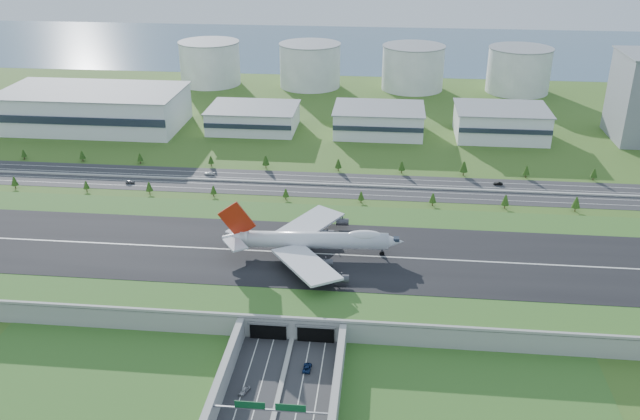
# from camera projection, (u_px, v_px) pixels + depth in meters

# --- Properties ---
(ground) EXTENTS (1200.00, 1200.00, 0.00)m
(ground) POSITION_uv_depth(u_px,v_px,m) (308.00, 270.00, 286.16)
(ground) COLOR #30581B
(ground) RESTS_ON ground
(airfield_deck) EXTENTS (520.00, 100.00, 9.20)m
(airfield_deck) POSITION_uv_depth(u_px,v_px,m) (308.00, 262.00, 284.37)
(airfield_deck) COLOR gray
(airfield_deck) RESTS_ON ground
(sign_gantry_near) EXTENTS (38.70, 0.70, 9.80)m
(sign_gantry_near) POSITION_uv_depth(u_px,v_px,m) (270.00, 411.00, 197.30)
(sign_gantry_near) COLOR gray
(sign_gantry_near) RESTS_ON ground
(north_expressway) EXTENTS (560.00, 36.00, 0.12)m
(north_expressway) POSITION_uv_depth(u_px,v_px,m) (329.00, 185.00, 372.07)
(north_expressway) COLOR #28282B
(north_expressway) RESTS_ON ground
(tree_row) EXTENTS (504.33, 48.63, 8.43)m
(tree_row) POSITION_uv_depth(u_px,v_px,m) (341.00, 178.00, 369.62)
(tree_row) COLOR #3D2819
(tree_row) RESTS_ON ground
(hangar_west) EXTENTS (120.00, 60.00, 25.00)m
(hangar_west) POSITION_uv_depth(u_px,v_px,m) (94.00, 109.00, 463.95)
(hangar_west) COLOR silver
(hangar_west) RESTS_ON ground
(hangar_mid_a) EXTENTS (58.00, 42.00, 15.00)m
(hangar_mid_a) POSITION_uv_depth(u_px,v_px,m) (253.00, 118.00, 460.42)
(hangar_mid_a) COLOR silver
(hangar_mid_a) RESTS_ON ground
(hangar_mid_b) EXTENTS (58.00, 42.00, 17.00)m
(hangar_mid_b) POSITION_uv_depth(u_px,v_px,m) (379.00, 121.00, 452.18)
(hangar_mid_b) COLOR silver
(hangar_mid_b) RESTS_ON ground
(hangar_mid_c) EXTENTS (58.00, 42.00, 19.00)m
(hangar_mid_c) POSITION_uv_depth(u_px,v_px,m) (501.00, 123.00, 444.39)
(hangar_mid_c) COLOR silver
(hangar_mid_c) RESTS_ON ground
(fuel_tank_a) EXTENTS (50.00, 50.00, 35.00)m
(fuel_tank_a) POSITION_uv_depth(u_px,v_px,m) (210.00, 63.00, 570.32)
(fuel_tank_a) COLOR silver
(fuel_tank_a) RESTS_ON ground
(fuel_tank_b) EXTENTS (50.00, 50.00, 35.00)m
(fuel_tank_b) POSITION_uv_depth(u_px,v_px,m) (310.00, 66.00, 562.50)
(fuel_tank_b) COLOR silver
(fuel_tank_b) RESTS_ON ground
(fuel_tank_c) EXTENTS (50.00, 50.00, 35.00)m
(fuel_tank_c) POSITION_uv_depth(u_px,v_px,m) (413.00, 68.00, 554.67)
(fuel_tank_c) COLOR silver
(fuel_tank_c) RESTS_ON ground
(fuel_tank_d) EXTENTS (50.00, 50.00, 35.00)m
(fuel_tank_d) POSITION_uv_depth(u_px,v_px,m) (519.00, 70.00, 546.84)
(fuel_tank_d) COLOR silver
(fuel_tank_d) RESTS_ON ground
(bay_water) EXTENTS (1200.00, 260.00, 0.06)m
(bay_water) POSITION_uv_depth(u_px,v_px,m) (361.00, 47.00, 720.31)
(bay_water) COLOR #3B5971
(bay_water) RESTS_ON ground
(boeing_747) EXTENTS (76.70, 72.33, 23.70)m
(boeing_747) POSITION_uv_depth(u_px,v_px,m) (313.00, 240.00, 279.61)
(boeing_747) COLOR silver
(boeing_747) RESTS_ON airfield_deck
(car_0) EXTENTS (3.77, 5.29, 1.67)m
(car_0) POSITION_uv_depth(u_px,v_px,m) (244.00, 390.00, 214.57)
(car_0) COLOR #9F9EA2
(car_0) RESTS_ON ground
(car_2) EXTENTS (2.86, 5.79, 1.58)m
(car_2) POSITION_uv_depth(u_px,v_px,m) (307.00, 367.00, 225.15)
(car_2) COLOR #0E2148
(car_2) RESTS_ON ground
(car_4) EXTENTS (5.12, 2.60, 1.67)m
(car_4) POSITION_uv_depth(u_px,v_px,m) (130.00, 182.00, 373.59)
(car_4) COLOR #515156
(car_4) RESTS_ON ground
(car_5) EXTENTS (4.93, 1.79, 1.62)m
(car_5) POSITION_uv_depth(u_px,v_px,m) (498.00, 183.00, 371.55)
(car_5) COLOR black
(car_5) RESTS_ON ground
(car_7) EXTENTS (5.99, 2.65, 1.71)m
(car_7) POSITION_uv_depth(u_px,v_px,m) (209.00, 173.00, 385.28)
(car_7) COLOR silver
(car_7) RESTS_ON ground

